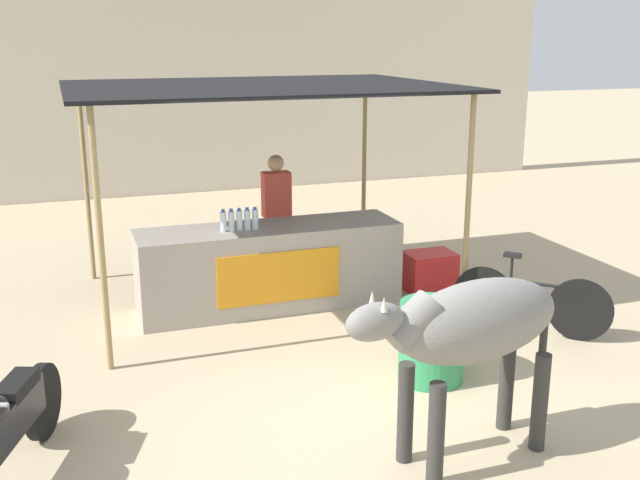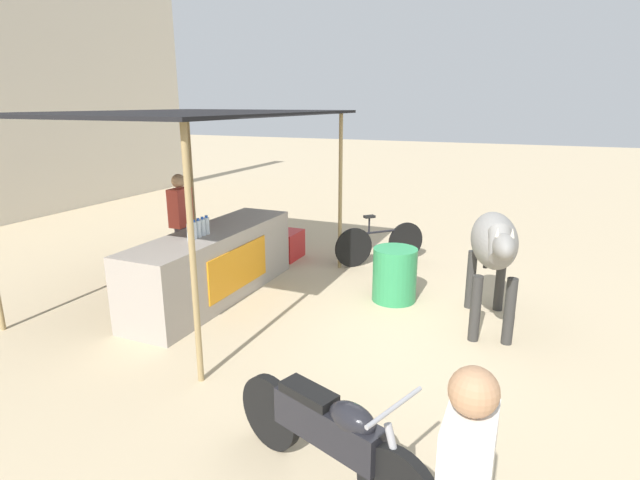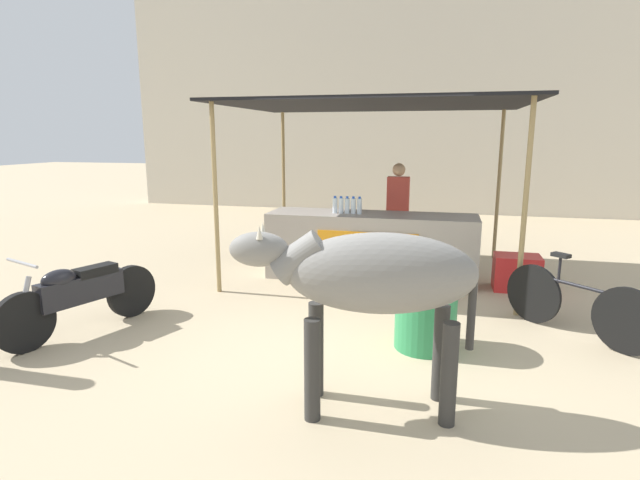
{
  "view_description": "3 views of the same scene",
  "coord_description": "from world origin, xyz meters",
  "px_view_note": "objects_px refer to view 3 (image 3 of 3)",
  "views": [
    {
      "loc": [
        -2.17,
        -5.75,
        3.07
      ],
      "look_at": [
        0.2,
        1.0,
        1.09
      ],
      "focal_mm": 42.0,
      "sensor_mm": 36.0,
      "label": 1
    },
    {
      "loc": [
        -5.44,
        -1.74,
        2.64
      ],
      "look_at": [
        0.07,
        0.63,
        0.98
      ],
      "focal_mm": 28.0,
      "sensor_mm": 36.0,
      "label": 2
    },
    {
      "loc": [
        0.98,
        -4.89,
        2.06
      ],
      "look_at": [
        -0.46,
        0.95,
        0.8
      ],
      "focal_mm": 28.0,
      "sensor_mm": 36.0,
      "label": 3
    }
  ],
  "objects_px": {
    "stall_counter": "(371,246)",
    "cow": "(372,279)",
    "cooler_box": "(517,273)",
    "motorcycle_parked": "(80,294)",
    "bicycle_leaning": "(576,304)",
    "vendor_behind_counter": "(397,214)",
    "water_barrel": "(426,312)"
  },
  "relations": [
    {
      "from": "vendor_behind_counter",
      "to": "cooler_box",
      "type": "xyz_separation_m",
      "value": [
        1.7,
        -0.85,
        -0.61
      ]
    },
    {
      "from": "vendor_behind_counter",
      "to": "cooler_box",
      "type": "distance_m",
      "value": 2.0
    },
    {
      "from": "cow",
      "to": "water_barrel",
      "type": "bearing_deg",
      "value": 73.76
    },
    {
      "from": "motorcycle_parked",
      "to": "stall_counter",
      "type": "bearing_deg",
      "value": 46.47
    },
    {
      "from": "cooler_box",
      "to": "bicycle_leaning",
      "type": "xyz_separation_m",
      "value": [
        0.37,
        -1.58,
        0.11
      ]
    },
    {
      "from": "stall_counter",
      "to": "cow",
      "type": "bearing_deg",
      "value": -81.96
    },
    {
      "from": "cow",
      "to": "motorcycle_parked",
      "type": "distance_m",
      "value": 3.34
    },
    {
      "from": "cow",
      "to": "cooler_box",
      "type": "bearing_deg",
      "value": 66.72
    },
    {
      "from": "bicycle_leaning",
      "to": "stall_counter",
      "type": "bearing_deg",
      "value": 144.85
    },
    {
      "from": "stall_counter",
      "to": "water_barrel",
      "type": "xyz_separation_m",
      "value": [
        0.88,
        -2.33,
        -0.11
      ]
    },
    {
      "from": "motorcycle_parked",
      "to": "bicycle_leaning",
      "type": "xyz_separation_m",
      "value": [
        5.06,
        1.15,
        -0.08
      ]
    },
    {
      "from": "vendor_behind_counter",
      "to": "bicycle_leaning",
      "type": "xyz_separation_m",
      "value": [
        2.07,
        -2.43,
        -0.5
      ]
    },
    {
      "from": "cooler_box",
      "to": "cow",
      "type": "relative_size",
      "value": 0.32
    },
    {
      "from": "bicycle_leaning",
      "to": "cow",
      "type": "bearing_deg",
      "value": -134.26
    },
    {
      "from": "cow",
      "to": "bicycle_leaning",
      "type": "height_order",
      "value": "cow"
    },
    {
      "from": "stall_counter",
      "to": "vendor_behind_counter",
      "type": "xyz_separation_m",
      "value": [
        0.31,
        0.75,
        0.37
      ]
    },
    {
      "from": "stall_counter",
      "to": "bicycle_leaning",
      "type": "relative_size",
      "value": 2.45
    },
    {
      "from": "stall_counter",
      "to": "cow",
      "type": "height_order",
      "value": "cow"
    },
    {
      "from": "stall_counter",
      "to": "bicycle_leaning",
      "type": "xyz_separation_m",
      "value": [
        2.38,
        -1.67,
        -0.13
      ]
    },
    {
      "from": "bicycle_leaning",
      "to": "vendor_behind_counter",
      "type": "bearing_deg",
      "value": 130.45
    },
    {
      "from": "vendor_behind_counter",
      "to": "cow",
      "type": "relative_size",
      "value": 0.89
    },
    {
      "from": "cooler_box",
      "to": "motorcycle_parked",
      "type": "bearing_deg",
      "value": -149.86
    },
    {
      "from": "stall_counter",
      "to": "motorcycle_parked",
      "type": "relative_size",
      "value": 1.75
    },
    {
      "from": "water_barrel",
      "to": "stall_counter",
      "type": "bearing_deg",
      "value": 110.6
    },
    {
      "from": "water_barrel",
      "to": "motorcycle_parked",
      "type": "xyz_separation_m",
      "value": [
        -3.56,
        -0.49,
        0.06
      ]
    },
    {
      "from": "stall_counter",
      "to": "motorcycle_parked",
      "type": "distance_m",
      "value": 3.89
    },
    {
      "from": "stall_counter",
      "to": "cooler_box",
      "type": "relative_size",
      "value": 5.0
    },
    {
      "from": "stall_counter",
      "to": "bicycle_leaning",
      "type": "distance_m",
      "value": 2.91
    },
    {
      "from": "bicycle_leaning",
      "to": "water_barrel",
      "type": "bearing_deg",
      "value": -156.43
    },
    {
      "from": "vendor_behind_counter",
      "to": "water_barrel",
      "type": "height_order",
      "value": "vendor_behind_counter"
    },
    {
      "from": "cooler_box",
      "to": "bicycle_leaning",
      "type": "height_order",
      "value": "bicycle_leaning"
    },
    {
      "from": "vendor_behind_counter",
      "to": "cooler_box",
      "type": "bearing_deg",
      "value": -26.52
    }
  ]
}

